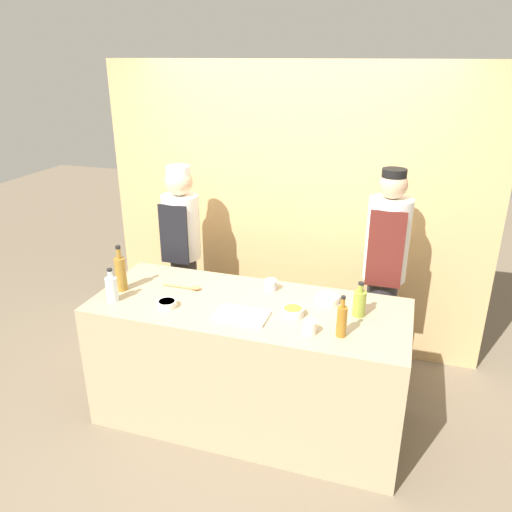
{
  "coord_description": "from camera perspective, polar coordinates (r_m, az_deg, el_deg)",
  "views": [
    {
      "loc": [
        0.93,
        -2.76,
        2.44
      ],
      "look_at": [
        0.0,
        0.17,
        1.19
      ],
      "focal_mm": 35.0,
      "sensor_mm": 36.0,
      "label": 1
    }
  ],
  "objects": [
    {
      "name": "bottle_vinegar",
      "position": [
        3.56,
        -15.2,
        -1.87
      ],
      "size": [
        0.08,
        0.08,
        0.33
      ],
      "color": "olive",
      "rests_on": "counter"
    },
    {
      "name": "bottle_clear",
      "position": [
        3.43,
        -16.16,
        -3.59
      ],
      "size": [
        0.08,
        0.08,
        0.23
      ],
      "color": "silver",
      "rests_on": "counter"
    },
    {
      "name": "chef_right",
      "position": [
        3.78,
        14.41,
        -1.84
      ],
      "size": [
        0.31,
        0.31,
        1.71
      ],
      "color": "#28282D",
      "rests_on": "ground_plane"
    },
    {
      "name": "bottle_oil",
      "position": [
        3.18,
        11.74,
        -5.24
      ],
      "size": [
        0.08,
        0.08,
        0.23
      ],
      "color": "olive",
      "rests_on": "counter"
    },
    {
      "name": "ground_plane",
      "position": [
        3.8,
        -0.8,
        -17.79
      ],
      "size": [
        14.0,
        14.0,
        0.0
      ],
      "primitive_type": "plane",
      "color": "#756651"
    },
    {
      "name": "sauce_bowl_white",
      "position": [
        3.34,
        8.12,
        -4.83
      ],
      "size": [
        0.16,
        0.16,
        0.05
      ],
      "color": "silver",
      "rests_on": "counter"
    },
    {
      "name": "cup_steel",
      "position": [
        3.47,
        1.68,
        -3.33
      ],
      "size": [
        0.09,
        0.09,
        0.08
      ],
      "color": "#B7B7BC",
      "rests_on": "counter"
    },
    {
      "name": "cutting_board",
      "position": [
        3.14,
        -1.66,
        -6.78
      ],
      "size": [
        0.33,
        0.2,
        0.02
      ],
      "color": "white",
      "rests_on": "counter"
    },
    {
      "name": "counter",
      "position": [
        3.52,
        -0.84,
        -12.12
      ],
      "size": [
        2.08,
        0.83,
        0.91
      ],
      "color": "tan",
      "rests_on": "ground_plane"
    },
    {
      "name": "wooden_spoon",
      "position": [
        3.52,
        -7.77,
        -3.55
      ],
      "size": [
        0.28,
        0.05,
        0.03
      ],
      "color": "#B2844C",
      "rests_on": "counter"
    },
    {
      "name": "bottle_amber",
      "position": [
        2.94,
        9.78,
        -7.28
      ],
      "size": [
        0.06,
        0.06,
        0.26
      ],
      "color": "#9E661E",
      "rests_on": "counter"
    },
    {
      "name": "sauce_bowl_yellow",
      "position": [
        3.15,
        4.24,
        -6.32
      ],
      "size": [
        0.14,
        0.14,
        0.05
      ],
      "color": "silver",
      "rests_on": "counter"
    },
    {
      "name": "chef_left",
      "position": [
        4.17,
        -8.37,
        0.45
      ],
      "size": [
        0.3,
        0.3,
        1.63
      ],
      "color": "#28282D",
      "rests_on": "ground_plane"
    },
    {
      "name": "sauce_bowl_red",
      "position": [
        3.3,
        -10.15,
        -5.37
      ],
      "size": [
        0.13,
        0.13,
        0.04
      ],
      "color": "silver",
      "rests_on": "counter"
    },
    {
      "name": "cup_cream",
      "position": [
        2.97,
        6.17,
        -8.1
      ],
      "size": [
        0.08,
        0.08,
        0.08
      ],
      "color": "silver",
      "rests_on": "counter"
    },
    {
      "name": "cabinet_wall",
      "position": [
        4.26,
        4.27,
        5.19
      ],
      "size": [
        3.24,
        0.18,
        2.4
      ],
      "color": "tan",
      "rests_on": "ground_plane"
    }
  ]
}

